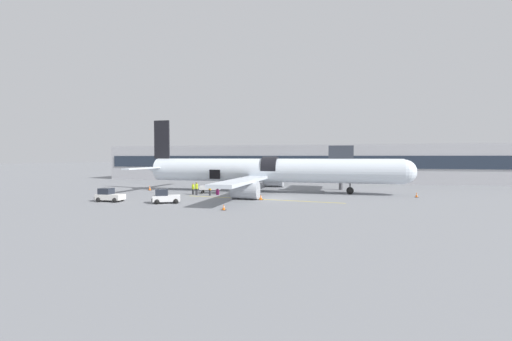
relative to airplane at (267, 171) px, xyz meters
The scene contains 17 objects.
ground_plane 8.14m from the airplane, 67.83° to the right, with size 500.00×500.00×0.00m, color slate.
apron_marking_line 9.35m from the airplane, 82.40° to the right, with size 20.64×2.78×0.01m.
terminal_strip 25.49m from the airplane, 83.62° to the left, with size 91.30×9.27×7.81m.
jet_bridge_stub 12.44m from the airplane, 27.84° to the left, with size 3.60×9.83×7.00m.
airplane is the anchor object (origin of this frame).
baggage_tug_lead 17.46m from the airplane, 119.87° to the right, with size 3.41×2.66×1.64m.
baggage_tug_mid 22.15m from the airplane, 136.10° to the right, with size 3.33×2.04×1.60m.
baggage_cart_loading 8.78m from the airplane, 155.26° to the right, with size 4.02×2.34×1.14m.
ground_crew_loader_a 10.89m from the airplane, 144.41° to the right, with size 0.57×0.57×1.80m.
ground_crew_loader_b 11.25m from the airplane, 149.07° to the right, with size 0.50×0.54×1.62m.
ground_crew_driver 6.99m from the airplane, 121.97° to the right, with size 0.54×0.43×1.56m.
ground_crew_supervisor 9.46m from the airplane, 136.13° to the right, with size 0.52×0.52×1.63m.
suitcase_on_tarmac_upright 8.39m from the airplane, 138.19° to the right, with size 0.53×0.36×0.87m.
safety_cone_nose 20.82m from the airplane, ahead, with size 0.44×0.44×0.65m.
safety_cone_engine_left 18.39m from the airplane, 91.28° to the right, with size 0.45×0.45×0.58m.
safety_cone_wingtip 9.85m from the airplane, 82.04° to the right, with size 0.60×0.60×0.66m.
safety_cone_tail 18.97m from the airplane, behind, with size 0.56×0.56×0.73m.
Camera 1 is at (8.23, -43.33, 5.31)m, focal length 24.00 mm.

